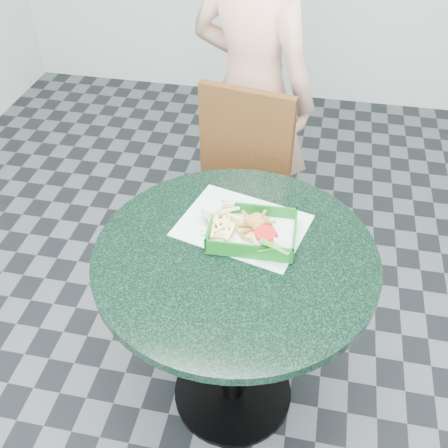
% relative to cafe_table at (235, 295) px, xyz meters
% --- Properties ---
extents(floor, '(4.00, 5.00, 0.02)m').
position_rel_cafe_table_xyz_m(floor, '(0.00, 0.00, -0.58)').
color(floor, '#303335').
rests_on(floor, ground).
extents(cafe_table, '(0.85, 0.85, 0.75)m').
position_rel_cafe_table_xyz_m(cafe_table, '(0.00, 0.00, 0.00)').
color(cafe_table, black).
rests_on(cafe_table, floor).
extents(dining_chair, '(0.39, 0.40, 0.93)m').
position_rel_cafe_table_xyz_m(dining_chair, '(-0.09, 0.62, -0.05)').
color(dining_chair, black).
rests_on(dining_chair, floor).
extents(diner_person, '(0.71, 0.60, 1.67)m').
position_rel_cafe_table_xyz_m(diner_person, '(-0.10, 0.94, 0.26)').
color(diner_person, tan).
rests_on(diner_person, floor).
extents(placemat, '(0.44, 0.37, 0.00)m').
position_rel_cafe_table_xyz_m(placemat, '(-0.00, 0.12, 0.17)').
color(placemat, '#B1EEE6').
rests_on(placemat, cafe_table).
extents(food_basket, '(0.26, 0.19, 0.05)m').
position_rel_cafe_table_xyz_m(food_basket, '(0.04, 0.07, 0.19)').
color(food_basket, '#0E5A16').
rests_on(food_basket, placemat).
extents(crab_sandwich, '(0.11, 0.11, 0.07)m').
position_rel_cafe_table_xyz_m(crab_sandwich, '(0.04, 0.09, 0.22)').
color(crab_sandwich, tan).
rests_on(crab_sandwich, food_basket).
extents(fries_pile, '(0.13, 0.13, 0.04)m').
position_rel_cafe_table_xyz_m(fries_pile, '(-0.06, 0.09, 0.21)').
color(fries_pile, '#F9E687').
rests_on(fries_pile, food_basket).
extents(sauce_ramekin, '(0.07, 0.07, 0.04)m').
position_rel_cafe_table_xyz_m(sauce_ramekin, '(-0.10, 0.13, 0.22)').
color(sauce_ramekin, silver).
rests_on(sauce_ramekin, food_basket).
extents(garnish_cup, '(0.11, 0.11, 0.05)m').
position_rel_cafe_table_xyz_m(garnish_cup, '(0.09, 0.02, 0.21)').
color(garnish_cup, white).
rests_on(garnish_cup, food_basket).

